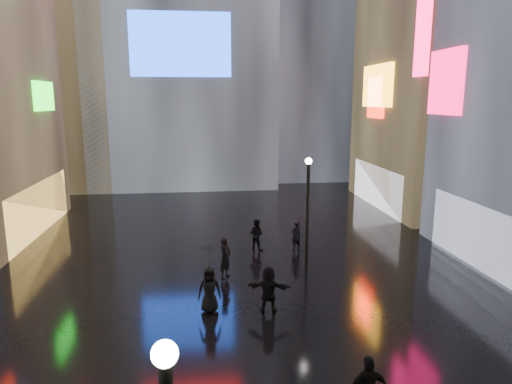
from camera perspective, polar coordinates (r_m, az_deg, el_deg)
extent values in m
plane|color=black|center=(22.73, -2.48, -8.38)|extent=(140.00, 140.00, 0.00)
cube|color=#FFC659|center=(29.57, -25.49, -1.79)|extent=(0.20, 10.00, 3.00)
cube|color=#1CFF1E|center=(30.56, -25.01, 10.81)|extent=(0.25, 3.00, 1.71)
cube|color=white|center=(23.16, 26.85, -5.37)|extent=(0.20, 9.00, 3.00)
cube|color=#FF0C4E|center=(25.69, 22.67, 12.55)|extent=(0.25, 2.99, 3.26)
cube|color=black|center=(36.47, 23.63, 20.50)|extent=(10.00, 12.00, 28.00)
cube|color=white|center=(34.37, 14.89, 0.68)|extent=(0.20, 9.00, 3.00)
cube|color=#FFA119|center=(34.02, 14.92, 12.70)|extent=(0.25, 4.92, 2.91)
cube|color=#FF1E0C|center=(34.11, 14.78, 11.33)|extent=(0.25, 2.63, 2.87)
cube|color=#194CFF|center=(38.47, -9.43, 17.74)|extent=(8.00, 0.20, 5.00)
cube|color=black|center=(49.37, 6.04, 22.28)|extent=(12.00, 12.00, 34.00)
cube|color=black|center=(45.35, -23.89, 17.25)|extent=(10.00, 10.00, 26.00)
sphere|color=white|center=(5.29, -11.35, -19.22)|extent=(0.30, 0.30, 0.30)
cylinder|color=black|center=(20.81, 6.43, -3.12)|extent=(0.16, 0.16, 5.00)
sphere|color=white|center=(20.32, 6.59, 3.86)|extent=(0.30, 0.30, 0.30)
imported|color=black|center=(17.18, -5.84, -12.09)|extent=(0.85, 0.55, 1.73)
imported|color=black|center=(17.13, 1.59, -12.09)|extent=(1.70, 0.90, 1.75)
imported|color=black|center=(20.24, -3.86, -8.21)|extent=(0.75, 0.79, 1.82)
imported|color=black|center=(23.83, 0.01, -5.34)|extent=(1.01, 0.96, 1.64)
imported|color=black|center=(16.70, -5.94, -7.98)|extent=(1.34, 1.34, 0.88)
imported|color=black|center=(23.84, 5.04, -5.49)|extent=(0.66, 0.53, 1.56)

